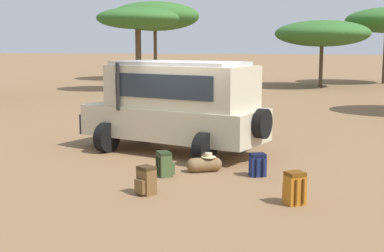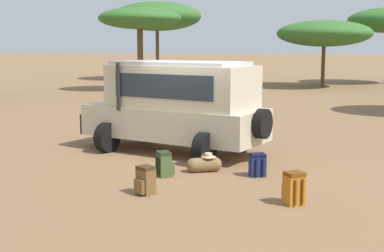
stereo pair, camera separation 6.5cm
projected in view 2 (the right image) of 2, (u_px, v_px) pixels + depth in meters
name	position (u px, v px, depth m)	size (l,w,h in m)	color
ground_plane	(188.00, 159.00, 13.58)	(320.00, 320.00, 0.00)	olive
safari_vehicle	(177.00, 105.00, 14.22)	(5.45, 3.63, 2.44)	beige
backpack_beside_front_wheel	(294.00, 189.00, 9.65)	(0.45, 0.46, 0.60)	#B26619
backpack_cluster_center	(146.00, 181.00, 10.31)	(0.42, 0.44, 0.55)	brown
backpack_near_rear_wheel	(257.00, 165.00, 11.75)	(0.41, 0.43, 0.51)	navy
backpack_outermost	(164.00, 164.00, 11.75)	(0.46, 0.47, 0.55)	#42562D
duffel_bag_low_black_case	(204.00, 164.00, 12.17)	(0.77, 0.55, 0.43)	brown
acacia_tree_left_mid	(157.00, 16.00, 43.77)	(7.28, 7.05, 6.37)	brown
acacia_tree_centre_back	(140.00, 19.00, 32.97)	(5.18, 4.64, 5.18)	brown
acacia_tree_right_mid	(324.00, 34.00, 36.01)	(6.37, 6.97, 4.52)	brown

